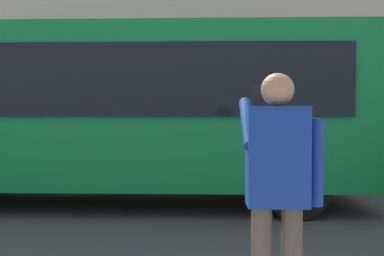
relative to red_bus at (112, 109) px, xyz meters
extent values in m
plane|color=#38383A|center=(-1.61, 0.01, -1.68)|extent=(60.00, 60.00, 0.00)
cube|color=maroon|center=(-5.11, -6.19, 1.32)|extent=(4.40, 1.10, 0.24)
cube|color=#0F7238|center=(-0.02, -0.01, 0.02)|extent=(9.00, 2.50, 2.60)
cube|color=black|center=(-0.02, 1.25, 0.42)|extent=(7.60, 0.06, 1.10)
cylinder|color=black|center=(-3.02, -1.11, -1.18)|extent=(1.00, 0.28, 1.00)
cylinder|color=black|center=(-3.02, 1.09, -1.18)|extent=(1.00, 0.28, 1.00)
cube|color=navy|center=(-2.12, 4.81, -0.38)|extent=(0.40, 0.24, 0.66)
sphere|color=#A87A5B|center=(-2.12, 4.81, 0.06)|extent=(0.22, 0.22, 0.22)
cylinder|color=navy|center=(-2.38, 4.81, -0.42)|extent=(0.09, 0.09, 0.58)
cylinder|color=navy|center=(-1.94, 4.65, -0.16)|extent=(0.09, 0.48, 0.37)
cube|color=black|center=(-2.02, 4.51, 0.04)|extent=(0.07, 0.01, 0.14)
camera|label=1|loc=(-1.65, 7.73, -0.11)|focal=41.23mm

